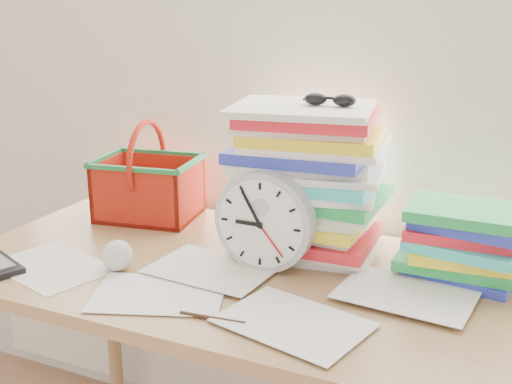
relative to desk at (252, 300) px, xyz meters
The scene contains 10 objects.
curtain 0.73m from the desk, 90.00° to the left, with size 2.40×0.01×2.50m, color white.
desk is the anchor object (origin of this frame).
paper_stack 0.31m from the desk, 68.58° to the left, with size 0.36×0.29×0.36m, color white, non-canonical shape.
clock 0.19m from the desk, 41.85° to the left, with size 0.23×0.23×0.05m, color #B3B5B6.
sunglasses 0.50m from the desk, 56.00° to the left, with size 0.14×0.12×0.03m, color black, non-canonical shape.
book_stack 0.50m from the desk, 19.99° to the left, with size 0.28×0.22×0.17m, color white, non-canonical shape.
basket 0.52m from the desk, 152.81° to the left, with size 0.27×0.21×0.27m, color red, non-canonical shape.
crumpled_ball 0.33m from the desk, 155.71° to the right, with size 0.07×0.07×0.07m, color silver.
pen 0.26m from the desk, 82.49° to the right, with size 0.01×0.01×0.14m, color black.
scattered_papers 0.08m from the desk, ahead, with size 1.26×0.42×0.02m, color white, non-canonical shape.
Camera 1 is at (0.58, 0.38, 1.35)m, focal length 45.00 mm.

